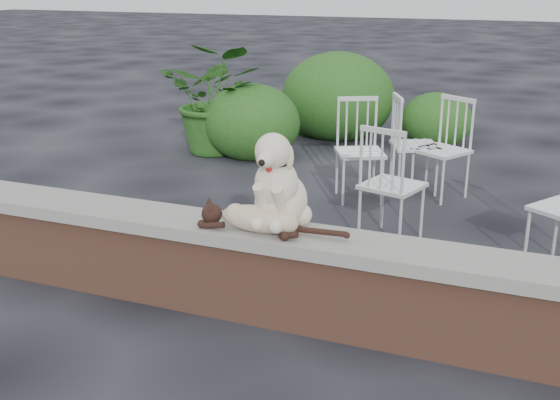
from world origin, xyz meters
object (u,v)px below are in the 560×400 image
at_px(cat, 259,217).
at_px(potted_plant_a, 216,98).
at_px(dog, 281,177).
at_px(chair_b, 442,149).
at_px(chair_c, 393,183).
at_px(chair_a, 360,151).
at_px(chair_e, 415,144).
at_px(potted_plant_b, 312,94).

bearing_deg(cat, potted_plant_a, 120.28).
xyz_separation_m(dog, chair_b, (0.55, 2.70, -0.41)).
relative_size(chair_c, chair_a, 1.00).
bearing_deg(chair_a, potted_plant_a, 125.27).
relative_size(chair_c, chair_e, 1.00).
distance_m(cat, chair_e, 2.99).
xyz_separation_m(dog, chair_a, (-0.14, 2.36, -0.41)).
relative_size(chair_c, chair_b, 1.00).
bearing_deg(potted_plant_a, cat, -59.85).
xyz_separation_m(chair_a, potted_plant_a, (-2.03, 1.09, 0.18)).
bearing_deg(cat, chair_e, 83.19).
bearing_deg(chair_c, dog, 92.24).
height_order(chair_c, chair_b, same).
xyz_separation_m(chair_e, chair_b, (0.27, -0.11, 0.00)).
xyz_separation_m(cat, potted_plant_a, (-2.09, 3.60, -0.02)).
height_order(dog, potted_plant_b, dog).
bearing_deg(chair_b, chair_c, -68.25).
bearing_deg(dog, chair_c, 76.03).
bearing_deg(cat, chair_c, 74.61).
relative_size(dog, chair_a, 0.64).
distance_m(chair_e, potted_plant_a, 2.54).
relative_size(cat, potted_plant_a, 0.82).
height_order(dog, chair_e, dog).
height_order(dog, potted_plant_a, potted_plant_a).
bearing_deg(potted_plant_a, potted_plant_b, 62.00).
distance_m(dog, chair_a, 2.40).
xyz_separation_m(chair_a, potted_plant_b, (-1.31, 2.44, 0.05)).
relative_size(cat, chair_c, 1.14).
xyz_separation_m(chair_c, potted_plant_a, (-2.54, 2.00, 0.18)).
height_order(cat, chair_e, chair_e).
bearing_deg(potted_plant_b, chair_a, -61.78).
height_order(chair_a, potted_plant_b, potted_plant_b).
relative_size(dog, potted_plant_b, 0.58).
relative_size(cat, potted_plant_b, 1.02).
bearing_deg(chair_b, dog, -71.36).
bearing_deg(dog, chair_a, 93.60).
height_order(cat, potted_plant_a, potted_plant_a).
bearing_deg(potted_plant_b, potted_plant_a, -118.00).
height_order(chair_c, potted_plant_b, potted_plant_b).
distance_m(cat, chair_c, 1.67).
xyz_separation_m(chair_c, chair_b, (0.18, 1.25, 0.00)).
bearing_deg(dog, cat, -117.95).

